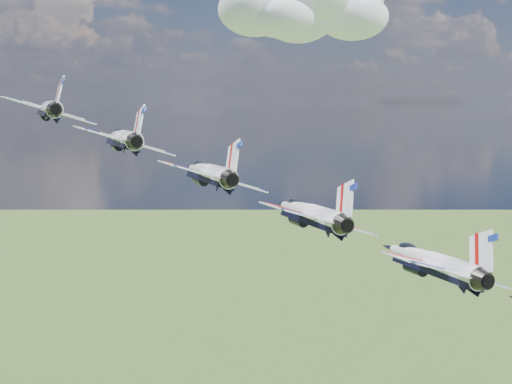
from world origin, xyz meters
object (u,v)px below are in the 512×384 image
object	(u,v)px
jet_3	(309,213)
jet_2	(208,173)
jet_4	(429,261)
jet_0	(49,109)
jet_1	(122,138)

from	to	relation	value
jet_3	jet_2	bearing A→B (deg)	125.37
jet_4	jet_3	bearing A→B (deg)	125.37
jet_0	jet_3	distance (m)	39.19
jet_0	jet_4	distance (m)	52.25
jet_2	jet_4	distance (m)	26.13
jet_1	jet_4	xyz separation A→B (m)	(25.62, -27.84, -10.20)
jet_0	jet_3	bearing A→B (deg)	-54.63
jet_0	jet_1	xyz separation A→B (m)	(8.54, -9.28, -3.40)
jet_0	jet_4	size ratio (longest dim) A/B	1.00
jet_1	jet_3	bearing A→B (deg)	-54.63
jet_2	jet_3	world-z (taller)	jet_2
jet_2	jet_3	xyz separation A→B (m)	(8.54, -9.28, -3.40)
jet_1	jet_3	world-z (taller)	jet_1
jet_3	jet_4	bearing A→B (deg)	-54.63
jet_4	jet_0	bearing A→B (deg)	125.37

